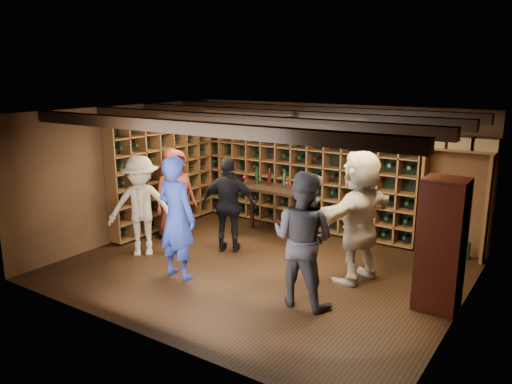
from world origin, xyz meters
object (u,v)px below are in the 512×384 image
Objects in this scene: display_cabinet at (441,247)px; tasting_table at (270,193)px; man_grey_suit at (303,239)px; guest_red_floral at (175,194)px; guest_khaki at (141,206)px; man_blue_shirt at (177,218)px; guest_woman_black at (229,205)px; guest_beige at (359,217)px.

tasting_table is (-3.43, 1.26, 0.01)m from display_cabinet.
man_grey_suit is 3.53m from guest_red_floral.
guest_khaki reaches higher than guest_red_floral.
guest_red_floral is 0.99× the size of guest_khaki.
guest_woman_black is (-0.02, 1.35, -0.11)m from man_blue_shirt.
man_grey_suit is (-1.57, -0.87, 0.07)m from display_cabinet.
display_cabinet is 3.63m from guest_woman_black.
man_blue_shirt is 1.24m from guest_khaki.
guest_beige is at bearing -146.65° from man_blue_shirt.
guest_beige is at bearing -25.05° from guest_khaki.
guest_khaki is at bearing 15.19° from guest_woman_black.
man_grey_suit is (2.03, 0.25, -0.03)m from man_blue_shirt.
man_grey_suit is 1.20m from guest_beige.
man_grey_suit is at bearing -43.70° from guest_khaki.
guest_khaki is (-3.20, 0.14, -0.06)m from man_grey_suit.
guest_beige reaches higher than guest_khaki.
man_grey_suit reaches higher than display_cabinet.
man_blue_shirt is at bearing -43.65° from guest_beige.
guest_khaki is 1.30× the size of tasting_table.
man_blue_shirt reaches higher than guest_red_floral.
tasting_table is (1.35, 2.00, 0.00)m from guest_khaki.
display_cabinet is at bearing 151.44° from guest_woman_black.
guest_beige reaches higher than tasting_table.
man_blue_shirt is 1.10× the size of guest_khaki.
man_blue_shirt is at bearing 6.33° from man_grey_suit.
display_cabinet is 4.92m from guest_red_floral.
guest_woman_black is at bearing -28.99° from man_grey_suit.
guest_beige reaches higher than guest_woman_black.
guest_woman_black is at bearing -71.87° from guest_red_floral.
guest_woman_black is 0.97× the size of guest_khaki.
man_blue_shirt is (-3.60, -1.12, 0.09)m from display_cabinet.
man_blue_shirt reaches higher than guest_woman_black.
tasting_table is at bearing -49.61° from man_grey_suit.
tasting_table is at bearing 14.73° from guest_khaki.
guest_red_floral is at bearing -43.99° from man_blue_shirt.
guest_red_floral is 1.02× the size of guest_woman_black.
display_cabinet is 3.65m from tasting_table.
guest_beige is (3.52, 1.02, 0.14)m from guest_khaki.
guest_red_floral is at bearing -19.29° from man_grey_suit.
guest_khaki is at bearing -3.11° from man_grey_suit.
guest_woman_black is at bearing -100.46° from tasting_table.
display_cabinet is at bearing -19.85° from tasting_table.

